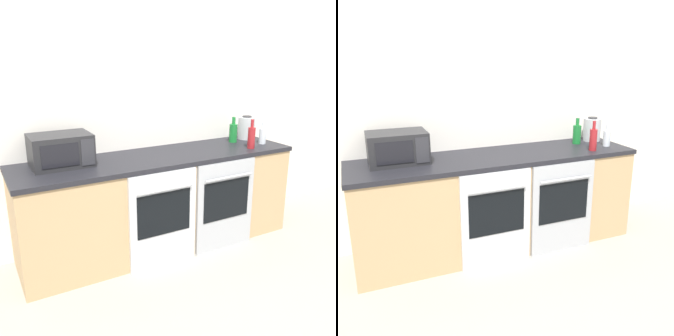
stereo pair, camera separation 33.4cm
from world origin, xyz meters
The scene contains 9 objects.
wall_back centered at (0.00, 1.95, 1.30)m, with size 10.00×0.06×2.60m.
counter_back centered at (0.00, 1.59, 0.44)m, with size 2.58×0.68×0.89m.
oven_left centered at (-0.14, 1.25, 0.43)m, with size 0.62×0.06×0.84m.
oven_right centered at (0.50, 1.25, 0.43)m, with size 0.62×0.06×0.84m.
microwave centered at (-0.85, 1.68, 1.02)m, with size 0.48×0.35×0.26m.
bottle_red centered at (0.89, 1.40, 1.00)m, with size 0.07×0.07×0.28m.
bottle_clear centered at (1.12, 1.49, 0.97)m, with size 0.07×0.07×0.21m.
bottle_green centered at (0.91, 1.70, 0.99)m, with size 0.08×0.08×0.26m.
kettle centered at (1.13, 1.75, 1.01)m, with size 0.18×0.18×0.24m.
Camera 2 is at (-1.19, -1.43, 1.76)m, focal length 40.00 mm.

